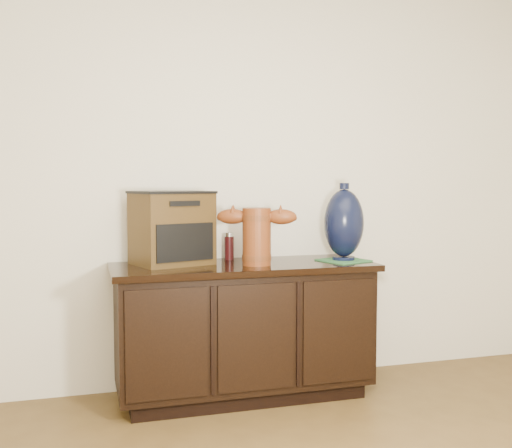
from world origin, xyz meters
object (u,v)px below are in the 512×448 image
object	(u,v)px
lamp_base	(344,223)
tv_radio	(172,228)
terracotta_vessel	(257,233)
spray_can	(229,246)
sideboard	(244,329)

from	to	relation	value
lamp_base	tv_radio	bearing A→B (deg)	171.54
terracotta_vessel	spray_can	bearing A→B (deg)	130.67
sideboard	terracotta_vessel	distance (m)	0.55
spray_can	tv_radio	bearing A→B (deg)	-164.10
tv_radio	spray_can	xyz separation A→B (m)	(0.35, 0.10, -0.12)
sideboard	spray_can	distance (m)	0.49
spray_can	terracotta_vessel	bearing A→B (deg)	-71.54
lamp_base	spray_can	xyz separation A→B (m)	(-0.62, 0.24, -0.14)
terracotta_vessel	lamp_base	distance (m)	0.53
lamp_base	spray_can	bearing A→B (deg)	158.49
terracotta_vessel	spray_can	size ratio (longest dim) A/B	2.75
tv_radio	lamp_base	xyz separation A→B (m)	(0.97, -0.14, 0.02)
terracotta_vessel	lamp_base	bearing A→B (deg)	24.78
sideboard	lamp_base	distance (m)	0.83
sideboard	lamp_base	xyz separation A→B (m)	(0.59, -0.04, 0.59)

